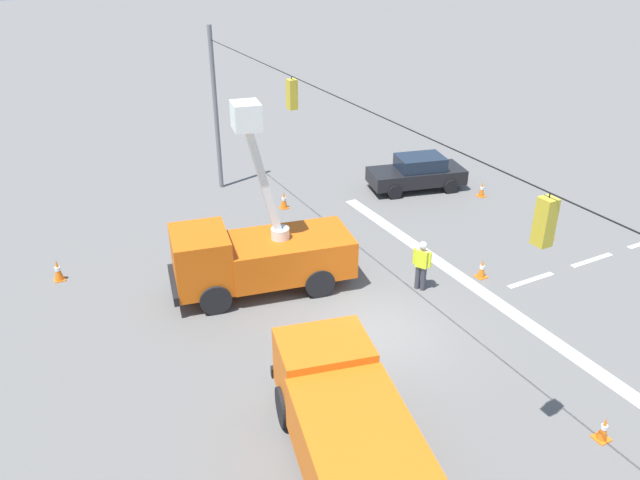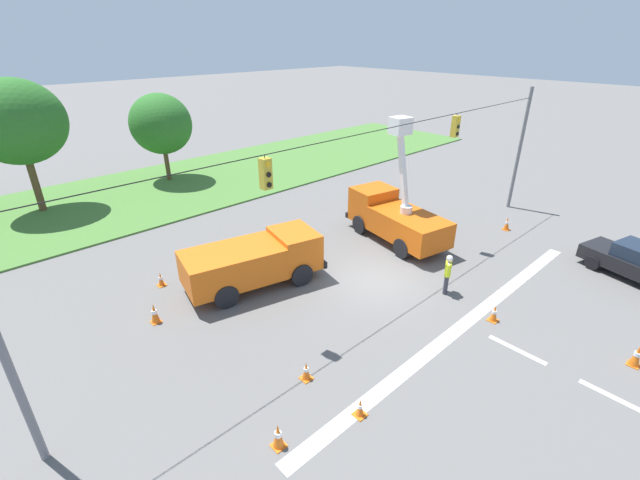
{
  "view_description": "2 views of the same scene",
  "coord_description": "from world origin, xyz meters",
  "views": [
    {
      "loc": [
        -12.81,
        8.62,
        11.02
      ],
      "look_at": [
        2.3,
        0.54,
        2.2
      ],
      "focal_mm": 35.0,
      "sensor_mm": 36.0,
      "label": 1
    },
    {
      "loc": [
        -12.94,
        -10.31,
        9.85
      ],
      "look_at": [
        -1.22,
        2.22,
        1.56
      ],
      "focal_mm": 24.0,
      "sensor_mm": 36.0,
      "label": 2
    }
  ],
  "objects": [
    {
      "name": "traffic_cone_foreground_right",
      "position": [
        -6.24,
        -2.5,
        0.31
      ],
      "size": [
        0.36,
        0.36,
        0.65
      ],
      "color": "orange",
      "rests_on": "ground"
    },
    {
      "name": "traffic_cone_mid_right",
      "position": [
        2.05,
        -9.42,
        0.4
      ],
      "size": [
        0.36,
        0.36,
        0.81
      ],
      "color": "orange",
      "rests_on": "ground"
    },
    {
      "name": "traffic_cone_centre_line",
      "position": [
        -8.44,
        3.6,
        0.4
      ],
      "size": [
        0.36,
        0.36,
        0.81
      ],
      "color": "orange",
      "rests_on": "ground"
    },
    {
      "name": "traffic_cone_far_left",
      "position": [
        -7.13,
        5.97,
        0.3
      ],
      "size": [
        0.36,
        0.36,
        0.63
      ],
      "color": "orange",
      "rests_on": "ground"
    },
    {
      "name": "traffic_cone_lane_edge_b",
      "position": [
        -6.07,
        -4.63,
        0.29
      ],
      "size": [
        0.36,
        0.36,
        0.61
      ],
      "color": "orange",
      "rests_on": "ground"
    },
    {
      "name": "tree_centre",
      "position": [
        -8.66,
        19.18,
        5.37
      ],
      "size": [
        5.2,
        4.46,
        7.78
      ],
      "color": "brown",
      "rests_on": "ground"
    },
    {
      "name": "sedan_black",
      "position": [
        8.56,
        -7.83,
        0.79
      ],
      "size": [
        2.75,
        4.6,
        1.56
      ],
      "color": "black",
      "rests_on": "ground"
    },
    {
      "name": "traffic_cone_lane_edge_a",
      "position": [
        0.98,
        -5.08,
        0.34
      ],
      "size": [
        0.36,
        0.36,
        0.69
      ],
      "color": "orange",
      "rests_on": "ground"
    },
    {
      "name": "lane_markings",
      "position": [
        0.0,
        -5.94,
        0.0
      ],
      "size": [
        17.6,
        15.25,
        0.01
      ],
      "color": "silver",
      "rests_on": "ground"
    },
    {
      "name": "grass_verge",
      "position": [
        0.0,
        18.0,
        0.05
      ],
      "size": [
        56.0,
        12.0,
        0.1
      ],
      "primitive_type": "cube",
      "color": "#477533",
      "rests_on": "ground"
    },
    {
      "name": "utility_truck_support_near",
      "position": [
        -4.06,
        3.27,
        1.18
      ],
      "size": [
        6.28,
        3.56,
        2.08
      ],
      "color": "orange",
      "rests_on": "ground"
    },
    {
      "name": "traffic_cone_far_right",
      "position": [
        9.47,
        -1.54,
        0.37
      ],
      "size": [
        0.36,
        0.36,
        0.75
      ],
      "color": "orange",
      "rests_on": "ground"
    },
    {
      "name": "tree_east",
      "position": [
        -0.22,
        19.68,
        4.14
      ],
      "size": [
        4.18,
        4.54,
        6.23
      ],
      "color": "brown",
      "rests_on": "ground"
    },
    {
      "name": "traffic_cone_foreground_left",
      "position": [
        7.65,
        7.83,
        0.39
      ],
      "size": [
        0.36,
        0.36,
        0.78
      ],
      "color": "orange",
      "rests_on": "ground"
    },
    {
      "name": "traffic_cone_mid_left",
      "position": [
        -8.4,
        -3.85,
        0.39
      ],
      "size": [
        0.36,
        0.36,
        0.78
      ],
      "color": "orange",
      "rests_on": "ground"
    },
    {
      "name": "road_worker",
      "position": [
        1.35,
        -2.75,
        1.0
      ],
      "size": [
        0.58,
        0.41,
        1.77
      ],
      "color": "#383842",
      "rests_on": "ground"
    },
    {
      "name": "utility_truck_bucket_lift",
      "position": [
        3.91,
        2.02,
        1.37
      ],
      "size": [
        3.33,
        6.27,
        6.33
      ],
      "color": "#D6560F",
      "rests_on": "ground"
    },
    {
      "name": "signal_gantry",
      "position": [
        -0.04,
        -0.0,
        4.25
      ],
      "size": [
        26.2,
        0.33,
        7.2
      ],
      "color": "slate",
      "rests_on": "ground"
    },
    {
      "name": "ground_plane",
      "position": [
        0.0,
        0.0,
        0.0
      ],
      "size": [
        200.0,
        200.0,
        0.0
      ],
      "primitive_type": "plane",
      "color": "#605E5B"
    }
  ]
}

